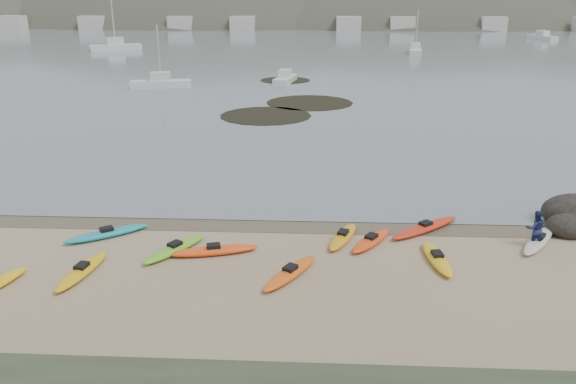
{
  "coord_description": "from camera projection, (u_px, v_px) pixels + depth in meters",
  "views": [
    {
      "loc": [
        1.25,
        -24.72,
        10.29
      ],
      "look_at": [
        0.0,
        0.0,
        1.5
      ],
      "focal_mm": 35.0,
      "sensor_mm": 36.0,
      "label": 1
    }
  ],
  "objects": [
    {
      "name": "water",
      "position": [
        316.0,
        13.0,
        309.11
      ],
      "size": [
        1200.0,
        1200.0,
        0.0
      ],
      "primitive_type": "plane",
      "color": "slate",
      "rests_on": "ground"
    },
    {
      "name": "ground",
      "position": [
        288.0,
        222.0,
        26.77
      ],
      "size": [
        600.0,
        600.0,
        0.0
      ],
      "primitive_type": "plane",
      "color": "tan",
      "rests_on": "ground"
    },
    {
      "name": "far_hills",
      "position": [
        417.0,
        66.0,
        212.77
      ],
      "size": [
        550.0,
        135.0,
        80.0
      ],
      "color": "#384235",
      "rests_on": "ground"
    },
    {
      "name": "moored_boats",
      "position": [
        311.0,
        50.0,
        101.38
      ],
      "size": [
        97.74,
        80.06,
        1.31
      ],
      "color": "silver",
      "rests_on": "ground"
    },
    {
      "name": "wet_sand",
      "position": [
        288.0,
        224.0,
        26.48
      ],
      "size": [
        60.0,
        60.0,
        0.0
      ],
      "primitive_type": "plane",
      "color": "brown",
      "rests_on": "ground"
    },
    {
      "name": "far_town",
      "position": [
        334.0,
        24.0,
        162.28
      ],
      "size": [
        199.0,
        5.0,
        4.0
      ],
      "color": "beige",
      "rests_on": "ground"
    },
    {
      "name": "kelp_mats",
      "position": [
        289.0,
        101.0,
        56.54
      ],
      "size": [
        12.16,
        28.64,
        0.04
      ],
      "color": "black",
      "rests_on": "water"
    },
    {
      "name": "kayaks",
      "position": [
        254.0,
        252.0,
        23.19
      ],
      "size": [
        25.44,
        9.78,
        0.34
      ],
      "color": "yellow",
      "rests_on": "ground"
    },
    {
      "name": "person_east",
      "position": [
        535.0,
        229.0,
        23.9
      ],
      "size": [
        0.8,
        0.63,
        1.64
      ],
      "primitive_type": "imported",
      "rotation": [
        0.0,
        0.0,
        3.13
      ],
      "color": "navy",
      "rests_on": "ground"
    }
  ]
}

